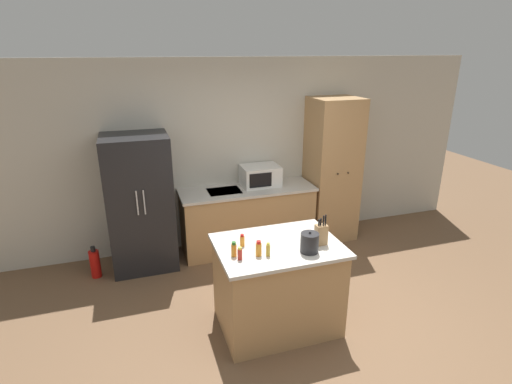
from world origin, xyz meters
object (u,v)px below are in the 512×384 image
spice_bottle_tall_dark (242,241)px  spice_bottle_short_red (234,250)px  spice_bottle_green_herb (240,254)px  spice_bottle_pale_salt (268,250)px  refrigerator (140,203)px  microwave (260,176)px  spice_bottle_amber_oil (259,249)px  fire_extinguisher (95,263)px  pantry_cabinet (332,170)px  knife_block (321,234)px  kettle (310,243)px

spice_bottle_tall_dark → spice_bottle_short_red: bearing=-127.1°
spice_bottle_green_herb → spice_bottle_pale_salt: spice_bottle_pale_salt is taller
refrigerator → spice_bottle_short_red: 1.94m
microwave → spice_bottle_tall_dark: (-0.77, -1.74, -0.05)m
spice_bottle_short_red → spice_bottle_green_herb: size_ratio=1.17×
spice_bottle_amber_oil → fire_extinguisher: 2.46m
refrigerator → microwave: size_ratio=3.33×
spice_bottle_short_red → spice_bottle_pale_salt: (0.30, -0.09, -0.01)m
pantry_cabinet → spice_bottle_green_herb: 2.71m
spice_bottle_short_red → refrigerator: bearing=112.6°
knife_block → fire_extinguisher: bearing=142.9°
microwave → spice_bottle_amber_oil: (-0.68, -1.97, -0.04)m
spice_bottle_amber_oil → spice_bottle_pale_salt: 0.09m
pantry_cabinet → spice_bottle_tall_dark: size_ratio=17.14×
refrigerator → kettle: size_ratio=8.24×
knife_block → spice_bottle_amber_oil: knife_block is taller
spice_bottle_tall_dark → spice_bottle_short_red: spice_bottle_short_red is taller
microwave → spice_bottle_tall_dark: bearing=-113.7°
knife_block → spice_bottle_short_red: 0.86m
fire_extinguisher → microwave: bearing=6.7°
spice_bottle_tall_dark → knife_block: bearing=-15.0°
knife_block → pantry_cabinet: bearing=59.1°
microwave → spice_bottle_amber_oil: bearing=-109.0°
knife_block → kettle: size_ratio=1.45×
microwave → spice_bottle_green_herb: 2.17m
microwave → knife_block: 1.94m
kettle → fire_extinguisher: 2.84m
refrigerator → spice_bottle_amber_oil: size_ratio=11.71×
spice_bottle_short_red → spice_bottle_pale_salt: spice_bottle_short_red is taller
spice_bottle_pale_salt → refrigerator: bearing=119.0°
pantry_cabinet → spice_bottle_tall_dark: bearing=-137.9°
refrigerator → spice_bottle_green_herb: size_ratio=14.15×
pantry_cabinet → kettle: size_ratio=9.86×
spice_bottle_amber_oil → spice_bottle_pale_salt: spice_bottle_amber_oil is taller
knife_block → spice_bottle_tall_dark: bearing=165.0°
pantry_cabinet → microwave: (-1.07, 0.08, -0.00)m
refrigerator → pantry_cabinet: size_ratio=0.84×
spice_bottle_short_red → spice_bottle_amber_oil: spice_bottle_amber_oil is taller
refrigerator → kettle: 2.40m
fire_extinguisher → spice_bottle_tall_dark: bearing=-44.9°
microwave → knife_block: size_ratio=1.70×
spice_bottle_pale_salt → kettle: 0.39m
spice_bottle_green_herb → fire_extinguisher: 2.35m
spice_bottle_pale_salt → kettle: (0.39, -0.05, 0.03)m
spice_bottle_green_herb → spice_bottle_tall_dark: bearing=69.2°
microwave → spice_bottle_short_red: (-0.89, -1.91, -0.04)m
spice_bottle_short_red → spice_bottle_pale_salt: size_ratio=1.09×
refrigerator → knife_block: (1.60, -1.81, 0.16)m
refrigerator → spice_bottle_pale_salt: refrigerator is taller
microwave → spice_bottle_short_red: size_ratio=3.62×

